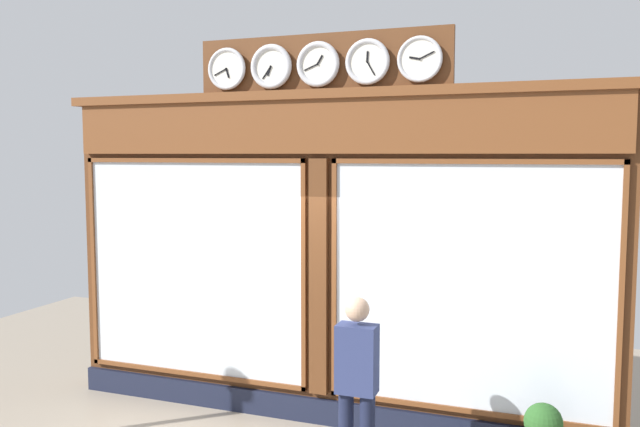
{
  "coord_description": "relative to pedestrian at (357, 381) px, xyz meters",
  "views": [
    {
      "loc": [
        -2.39,
        6.49,
        2.95
      ],
      "look_at": [
        0.0,
        0.0,
        2.32
      ],
      "focal_mm": 36.47,
      "sensor_mm": 36.0,
      "label": 1
    }
  ],
  "objects": [
    {
      "name": "pedestrian",
      "position": [
        0.0,
        0.0,
        0.0
      ],
      "size": [
        0.36,
        0.22,
        1.69
      ],
      "color": "#191E38",
      "rests_on": "ground_plane"
    },
    {
      "name": "shop_facade",
      "position": [
        0.75,
        -1.2,
        0.93
      ],
      "size": [
        6.29,
        0.42,
        4.21
      ],
      "color": "#5B3319",
      "rests_on": "ground_plane"
    },
    {
      "name": "planter_shrub",
      "position": [
        -1.58,
        -0.47,
        -0.34
      ],
      "size": [
        0.34,
        0.34,
        0.34
      ],
      "primitive_type": "sphere",
      "color": "#285623",
      "rests_on": "planter_box"
    }
  ]
}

